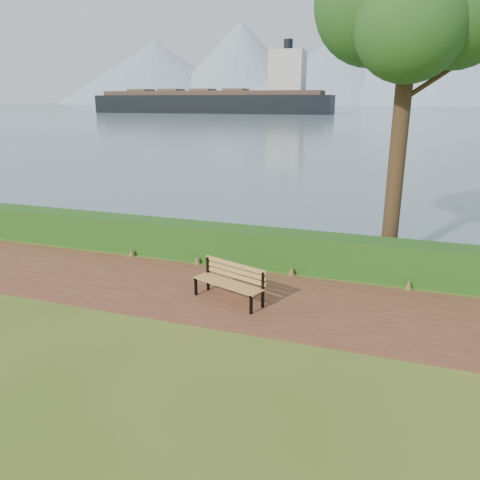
% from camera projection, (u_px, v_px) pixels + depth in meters
% --- Properties ---
extents(ground, '(140.00, 140.00, 0.00)m').
position_uv_depth(ground, '(204.00, 297.00, 10.90)').
color(ground, '#445C1A').
rests_on(ground, ground).
extents(path, '(40.00, 3.40, 0.01)m').
position_uv_depth(path, '(209.00, 292.00, 11.17)').
color(path, '#542A1D').
rests_on(path, ground).
extents(hedge, '(32.00, 0.85, 1.00)m').
position_uv_depth(hedge, '(241.00, 245.00, 13.11)').
color(hedge, '#1C4814').
rests_on(hedge, ground).
extents(water, '(700.00, 510.00, 0.00)m').
position_uv_depth(water, '(399.00, 108.00, 246.15)').
color(water, '#415968').
rests_on(water, ground).
extents(mountains, '(585.00, 190.00, 70.00)m').
position_uv_depth(mountains, '(394.00, 69.00, 373.15)').
color(mountains, '#7C91A6').
rests_on(mountains, ground).
extents(bench, '(1.80, 1.05, 0.87)m').
position_uv_depth(bench, '(231.00, 280.00, 10.61)').
color(bench, black).
rests_on(bench, ground).
extents(cargo_ship, '(78.30, 14.56, 23.67)m').
position_uv_depth(cargo_ship, '(219.00, 102.00, 149.82)').
color(cargo_ship, black).
rests_on(cargo_ship, ground).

